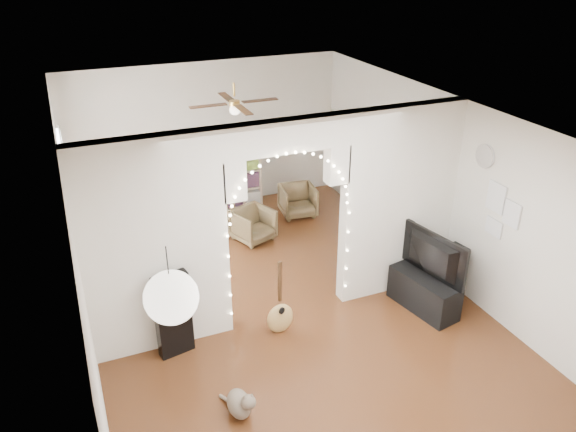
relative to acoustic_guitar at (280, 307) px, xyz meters
name	(u,v)px	position (x,y,z in m)	size (l,w,h in m)	color
floor	(287,311)	(0.25, 0.38, -0.39)	(7.50, 7.50, 0.00)	black
ceiling	(287,119)	(0.25, 0.38, 2.31)	(5.00, 7.50, 0.02)	white
wall_back	(207,137)	(0.25, 4.13, 0.96)	(5.00, 0.02, 2.70)	silver
wall_left	(78,263)	(-2.25, 0.38, 0.96)	(0.02, 7.50, 2.70)	silver
wall_right	(450,192)	(2.75, 0.38, 0.96)	(0.02, 7.50, 2.70)	silver
divider_wall	(287,218)	(0.25, 0.38, 1.04)	(5.00, 0.20, 2.70)	silver
fairy_lights	(291,213)	(0.25, 0.25, 1.16)	(1.64, 0.04, 1.60)	#FFEABF
window	(69,190)	(-2.22, 2.18, 1.11)	(0.04, 1.20, 1.40)	white
wall_clock	(486,156)	(2.73, -0.22, 1.71)	(0.31, 0.31, 0.03)	white
picture_frames	(500,211)	(2.73, -0.62, 1.11)	(0.02, 0.50, 0.70)	white
paper_lantern	(171,297)	(-1.65, -2.02, 1.86)	(0.40, 0.40, 0.40)	white
ceiling_fan	(234,103)	(0.25, 2.38, 2.01)	(1.10, 1.10, 0.30)	#B78D3D
guitar_case	(173,315)	(-1.32, 0.13, 0.16)	(0.42, 0.14, 1.11)	black
acoustic_guitar	(280,307)	(0.00, 0.00, 0.00)	(0.38, 0.25, 0.89)	#B18B46
tabby_cat	(240,403)	(-0.92, -1.14, -0.23)	(0.37, 0.57, 0.38)	brown
floor_speaker	(451,275)	(2.45, -0.24, 0.02)	(0.36, 0.33, 0.83)	black
media_console	(424,293)	(2.00, -0.27, -0.14)	(0.40, 1.00, 0.50)	black
tv	(428,257)	(2.00, -0.27, 0.42)	(1.07, 0.14, 0.62)	black
bookcase	(223,172)	(0.44, 3.88, 0.33)	(1.40, 0.36, 1.44)	#C5AC8F
dining_table	(198,190)	(-0.18, 3.35, 0.29)	(1.31, 0.98, 0.76)	brown
flower_vase	(197,181)	(-0.18, 3.35, 0.46)	(0.18, 0.18, 0.19)	white
dining_chair_left	(253,225)	(0.52, 2.49, -0.11)	(0.60, 0.61, 0.56)	brown
dining_chair_right	(298,201)	(1.60, 3.07, -0.11)	(0.61, 0.63, 0.57)	brown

